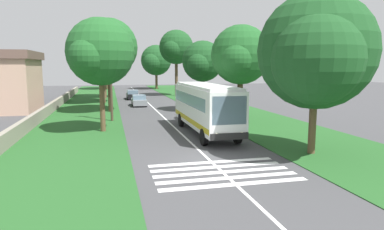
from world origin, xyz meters
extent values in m
plane|color=#424244|center=(0.00, 0.00, 0.00)|extent=(160.00, 160.00, 0.00)
cube|color=#235623|center=(15.00, 8.20, 0.02)|extent=(120.00, 8.00, 0.04)
cube|color=#235623|center=(15.00, -8.20, 0.02)|extent=(120.00, 8.00, 0.04)
cube|color=silver|center=(15.00, 0.00, 0.00)|extent=(110.00, 0.16, 0.01)
cube|color=white|center=(7.45, -1.80, 2.10)|extent=(11.00, 2.50, 2.90)
cube|color=slate|center=(7.75, -1.80, 2.62)|extent=(9.68, 2.54, 0.85)
cube|color=slate|center=(1.99, -1.80, 2.45)|extent=(0.08, 2.20, 1.74)
cube|color=#B29E19|center=(7.45, -1.80, 1.10)|extent=(10.78, 2.53, 0.36)
cube|color=white|center=(7.45, -1.80, 3.64)|extent=(10.56, 2.30, 0.18)
cube|color=black|center=(1.87, -1.80, 0.87)|extent=(0.16, 2.40, 0.40)
sphere|color=#F2EDCC|center=(1.93, -1.00, 1.00)|extent=(0.24, 0.24, 0.24)
sphere|color=#F2EDCC|center=(1.93, -2.60, 1.00)|extent=(0.24, 0.24, 0.24)
cylinder|color=black|center=(3.55, -0.65, 0.55)|extent=(1.10, 0.32, 1.10)
cylinder|color=black|center=(10.95, -0.65, 0.55)|extent=(1.10, 0.32, 1.10)
cylinder|color=black|center=(3.55, -2.95, 0.55)|extent=(1.10, 0.32, 1.10)
cylinder|color=black|center=(10.95, -2.95, 0.55)|extent=(1.10, 0.32, 1.10)
cube|color=silver|center=(-3.99, 0.00, 0.00)|extent=(0.45, 6.80, 0.01)
cube|color=silver|center=(-3.09, 0.00, 0.00)|extent=(0.45, 6.80, 0.01)
cube|color=silver|center=(-2.19, 0.00, 0.00)|extent=(0.45, 6.80, 0.01)
cube|color=silver|center=(-1.29, 0.00, 0.00)|extent=(0.45, 6.80, 0.01)
cube|color=silver|center=(-0.39, 0.00, 0.00)|extent=(0.45, 6.80, 0.01)
cube|color=gray|center=(27.59, 1.55, 0.53)|extent=(4.30, 1.75, 0.70)
cube|color=slate|center=(27.49, 1.55, 1.15)|extent=(2.00, 1.61, 0.55)
cylinder|color=black|center=(26.24, 2.33, 0.32)|extent=(0.64, 0.22, 0.64)
cylinder|color=black|center=(28.94, 2.33, 0.32)|extent=(0.64, 0.22, 0.64)
cylinder|color=black|center=(26.24, 0.77, 0.32)|extent=(0.64, 0.22, 0.64)
cylinder|color=black|center=(28.94, 0.77, 0.32)|extent=(0.64, 0.22, 0.64)
cube|color=black|center=(37.21, 1.74, 0.53)|extent=(4.30, 1.75, 0.70)
cube|color=slate|center=(37.11, 1.74, 1.15)|extent=(2.00, 1.61, 0.55)
cylinder|color=black|center=(35.86, 2.52, 0.32)|extent=(0.64, 0.22, 0.64)
cylinder|color=black|center=(38.56, 2.52, 0.32)|extent=(0.64, 0.22, 0.64)
cylinder|color=black|center=(35.86, 0.96, 0.32)|extent=(0.64, 0.22, 0.64)
cylinder|color=black|center=(38.56, 0.96, 0.32)|extent=(0.64, 0.22, 0.64)
cylinder|color=brown|center=(10.03, 5.80, 2.41)|extent=(0.39, 0.39, 4.74)
sphere|color=#1E5623|center=(10.03, 5.80, 6.20)|extent=(5.18, 5.18, 5.18)
sphere|color=#1E5623|center=(11.58, 5.80, 5.81)|extent=(3.17, 3.17, 3.17)
sphere|color=#1E5623|center=(8.73, 6.58, 5.81)|extent=(2.93, 2.93, 2.93)
cylinder|color=brown|center=(40.03, 6.02, 2.87)|extent=(0.57, 0.57, 5.65)
sphere|color=#1E5623|center=(40.03, 6.02, 7.74)|extent=(7.45, 7.45, 7.45)
sphere|color=#1E5623|center=(42.26, 6.02, 7.18)|extent=(5.33, 5.33, 5.33)
sphere|color=#1E5623|center=(38.17, 7.13, 7.18)|extent=(4.22, 4.22, 4.22)
cylinder|color=brown|center=(32.01, 6.10, 2.73)|extent=(0.55, 0.55, 5.37)
sphere|color=#337A38|center=(32.01, 6.10, 7.21)|extent=(6.55, 6.55, 6.55)
sphere|color=#337A38|center=(33.98, 6.10, 6.72)|extent=(4.71, 4.71, 4.71)
sphere|color=#337A38|center=(30.37, 7.08, 6.72)|extent=(4.54, 4.54, 4.54)
cylinder|color=#3D2D1E|center=(22.15, 5.18, 2.75)|extent=(0.48, 0.48, 5.41)
sphere|color=#1E5623|center=(22.15, 5.18, 7.20)|extent=(6.37, 6.37, 6.37)
sphere|color=#1E5623|center=(24.06, 5.18, 6.72)|extent=(4.74, 4.74, 4.74)
sphere|color=#1E5623|center=(20.56, 6.14, 6.72)|extent=(4.39, 4.39, 4.39)
cylinder|color=brown|center=(62.22, 5.69, 2.65)|extent=(0.46, 0.46, 5.23)
sphere|color=#337A38|center=(62.22, 5.69, 7.20)|extent=(7.03, 7.03, 7.03)
sphere|color=#337A38|center=(64.33, 5.69, 6.68)|extent=(5.21, 5.21, 5.21)
sphere|color=#337A38|center=(60.46, 6.75, 6.68)|extent=(4.72, 4.72, 4.72)
cylinder|color=#4C3826|center=(11.68, -6.25, 2.35)|extent=(0.50, 0.50, 4.63)
sphere|color=#1E5623|center=(11.68, -6.25, 6.12)|extent=(5.30, 5.30, 5.30)
sphere|color=#1E5623|center=(13.27, -6.25, 5.73)|extent=(3.02, 3.02, 3.02)
sphere|color=#1E5623|center=(10.35, -5.46, 5.73)|extent=(2.96, 2.96, 2.96)
cylinder|color=#4C3826|center=(41.57, -6.12, 3.41)|extent=(0.51, 0.51, 6.75)
sphere|color=#19471E|center=(41.57, -6.12, 8.40)|extent=(5.86, 5.86, 5.86)
sphere|color=#19471E|center=(43.32, -6.12, 7.96)|extent=(4.32, 4.32, 4.32)
sphere|color=#19471E|center=(40.10, -5.24, 7.96)|extent=(3.37, 3.37, 3.37)
cylinder|color=#4C3826|center=(20.49, -5.12, 2.22)|extent=(0.48, 0.48, 4.36)
sphere|color=#19471E|center=(20.49, -5.12, 5.68)|extent=(4.62, 4.62, 4.62)
sphere|color=#19471E|center=(21.87, -5.12, 5.33)|extent=(2.90, 2.90, 2.90)
sphere|color=#19471E|center=(19.33, -4.43, 5.33)|extent=(2.72, 2.72, 2.72)
cylinder|color=#4C3826|center=(60.79, -5.18, 2.33)|extent=(0.54, 0.54, 4.58)
sphere|color=#19471E|center=(60.79, -5.18, 6.50)|extent=(6.83, 6.83, 6.83)
sphere|color=#19471E|center=(62.84, -5.18, 5.99)|extent=(4.60, 4.60, 4.60)
sphere|color=#19471E|center=(59.08, -4.15, 5.99)|extent=(4.26, 4.26, 4.26)
cylinder|color=brown|center=(0.01, -6.20, 2.08)|extent=(0.43, 0.43, 4.09)
sphere|color=#19471E|center=(0.01, -6.20, 5.94)|extent=(6.60, 6.60, 6.60)
sphere|color=#19471E|center=(1.99, -6.20, 5.45)|extent=(4.04, 4.04, 4.04)
sphere|color=#19471E|center=(-1.64, -5.21, 5.45)|extent=(4.71, 4.71, 4.71)
cylinder|color=#473828|center=(15.25, 5.08, 3.89)|extent=(0.24, 0.24, 7.70)
cube|color=#3D3326|center=(15.25, 5.08, 7.14)|extent=(0.12, 1.40, 0.12)
cube|color=gray|center=(20.00, 11.60, 0.57)|extent=(70.00, 0.40, 1.06)
cube|color=tan|center=(25.57, 16.71, 2.94)|extent=(8.97, 6.37, 5.88)
cube|color=brown|center=(25.57, 16.71, 6.34)|extent=(9.57, 6.97, 0.91)
camera|label=1|loc=(-17.57, 5.18, 5.08)|focal=32.26mm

